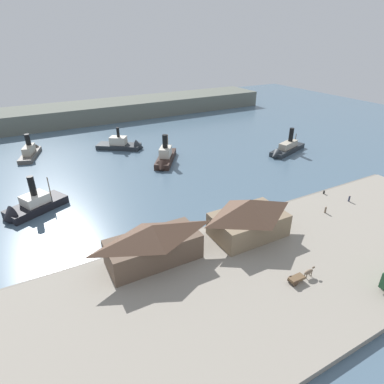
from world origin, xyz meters
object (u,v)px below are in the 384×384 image
(ferry_moored_west, at_px, (165,158))
(mooring_post_center_west, at_px, (324,192))
(ferry_shed_central_terminal, at_px, (249,217))
(ferry_shed_west_terminal, at_px, (153,243))
(pedestrian_near_west_shed, at_px, (349,199))
(ferry_mid_harbor, at_px, (124,145))
(ferry_near_quay, at_px, (31,151))
(ferry_approaching_west, at_px, (285,149))
(pedestrian_near_east_shed, at_px, (325,210))
(ferry_moored_east, at_px, (30,207))
(mooring_post_east, at_px, (279,207))
(horse_cart, at_px, (301,276))

(ferry_moored_west, bearing_deg, mooring_post_center_west, -58.33)
(ferry_shed_central_terminal, height_order, ferry_moored_west, ferry_shed_central_terminal)
(ferry_shed_west_terminal, bearing_deg, pedestrian_near_west_shed, -2.36)
(ferry_shed_west_terminal, relative_size, mooring_post_center_west, 19.67)
(mooring_post_center_west, xyz_separation_m, ferry_mid_harbor, (-34.32, 64.80, -0.24))
(ferry_near_quay, bearing_deg, ferry_approaching_west, -27.33)
(pedestrian_near_east_shed, xyz_separation_m, ferry_approaching_west, (23.59, 38.61, -0.49))
(pedestrian_near_east_shed, xyz_separation_m, pedestrian_near_west_shed, (9.99, 1.09, -0.00))
(ferry_shed_west_terminal, height_order, ferry_mid_harbor, ferry_shed_west_terminal)
(ferry_moored_east, xyz_separation_m, ferry_approaching_west, (85.79, 2.25, -0.11))
(pedestrian_near_west_shed, height_order, mooring_post_center_west, pedestrian_near_west_shed)
(ferry_shed_central_terminal, distance_m, mooring_post_east, 15.15)
(mooring_post_center_west, distance_m, ferry_mid_harbor, 73.33)
(horse_cart, relative_size, mooring_post_center_west, 6.36)
(pedestrian_near_west_shed, height_order, ferry_moored_west, ferry_moored_west)
(horse_cart, relative_size, ferry_approaching_west, 0.29)
(ferry_moored_west, xyz_separation_m, ferry_approaching_west, (42.76, -12.22, -0.31))
(horse_cart, distance_m, mooring_post_center_west, 37.15)
(ferry_approaching_west, bearing_deg, ferry_moored_west, 164.05)
(pedestrian_near_west_shed, xyz_separation_m, ferry_moored_west, (-29.16, 49.75, -0.17))
(ferry_moored_east, distance_m, ferry_approaching_west, 85.82)
(pedestrian_near_east_shed, height_order, ferry_moored_west, ferry_moored_west)
(ferry_shed_central_terminal, height_order, mooring_post_east, ferry_shed_central_terminal)
(horse_cart, distance_m, mooring_post_east, 25.47)
(ferry_shed_west_terminal, bearing_deg, ferry_approaching_west, 27.94)
(ferry_moored_east, bearing_deg, ferry_shed_central_terminal, -40.85)
(mooring_post_east, height_order, ferry_moored_west, ferry_moored_west)
(ferry_mid_harbor, bearing_deg, pedestrian_near_west_shed, -62.73)
(pedestrian_near_east_shed, bearing_deg, ferry_shed_central_terminal, 175.73)
(horse_cart, relative_size, ferry_moored_east, 0.34)
(ferry_moored_west, bearing_deg, pedestrian_near_east_shed, -69.34)
(pedestrian_near_west_shed, distance_m, ferry_moored_west, 57.66)
(mooring_post_east, bearing_deg, pedestrian_near_east_shed, -39.44)
(pedestrian_near_west_shed, distance_m, mooring_post_center_west, 6.47)
(ferry_moored_west, bearing_deg, ferry_shed_central_terminal, -93.36)
(ferry_mid_harbor, height_order, ferry_near_quay, ferry_mid_harbor)
(ferry_mid_harbor, relative_size, ferry_approaching_west, 0.88)
(horse_cart, xyz_separation_m, ferry_mid_harbor, (-3.96, 86.20, -0.72))
(pedestrian_near_east_shed, bearing_deg, ferry_mid_harbor, 110.25)
(pedestrian_near_west_shed, bearing_deg, ferry_moored_west, 120.38)
(mooring_post_center_west, bearing_deg, ferry_approaching_west, 63.32)
(mooring_post_center_west, xyz_separation_m, ferry_near_quay, (-66.13, 73.80, -0.10))
(horse_cart, xyz_separation_m, ferry_near_quay, (-35.77, 95.20, -0.58))
(horse_cart, height_order, mooring_post_center_west, horse_cart)
(ferry_shed_west_terminal, xyz_separation_m, ferry_moored_west, (23.86, 47.56, -3.36))
(ferry_approaching_west, bearing_deg, mooring_post_east, -135.21)
(ferry_shed_west_terminal, distance_m, ferry_mid_harbor, 70.73)
(ferry_shed_west_terminal, xyz_separation_m, mooring_post_east, (34.65, 3.61, -3.54))
(horse_cart, bearing_deg, ferry_moored_west, 86.99)
(horse_cart, height_order, pedestrian_near_east_shed, horse_cart)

